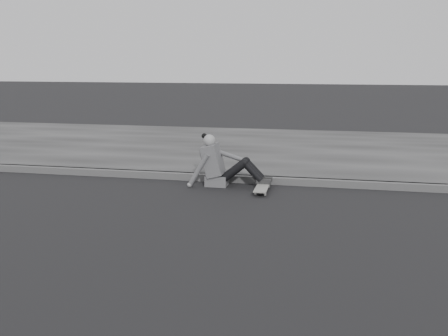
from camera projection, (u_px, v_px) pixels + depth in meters
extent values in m
plane|color=black|center=(324.00, 239.00, 5.87)|extent=(80.00, 80.00, 0.00)
cube|color=#4A4A4A|center=(325.00, 183.00, 8.33)|extent=(24.00, 0.16, 0.12)
cube|color=#343434|center=(325.00, 151.00, 11.22)|extent=(24.00, 6.00, 0.12)
cylinder|color=#9C9C97|center=(256.00, 194.00, 7.78)|extent=(0.03, 0.05, 0.05)
cylinder|color=#9C9C97|center=(265.00, 194.00, 7.75)|extent=(0.03, 0.05, 0.05)
cylinder|color=#9C9C97|center=(260.00, 186.00, 8.28)|extent=(0.03, 0.05, 0.05)
cylinder|color=#9C9C97|center=(269.00, 186.00, 8.25)|extent=(0.03, 0.05, 0.05)
cube|color=#313133|center=(260.00, 192.00, 7.76)|extent=(0.16, 0.04, 0.03)
cube|color=#313133|center=(264.00, 184.00, 8.26)|extent=(0.16, 0.04, 0.03)
cube|color=slate|center=(262.00, 186.00, 8.00)|extent=(0.20, 0.78, 0.02)
cube|color=#525254|center=(217.00, 180.00, 8.39)|extent=(0.36, 0.34, 0.18)
cube|color=#525254|center=(213.00, 160.00, 8.34)|extent=(0.37, 0.40, 0.57)
cube|color=#525254|center=(205.00, 153.00, 8.34)|extent=(0.14, 0.30, 0.20)
cylinder|color=gray|center=(210.00, 146.00, 8.30)|extent=(0.09, 0.09, 0.08)
sphere|color=gray|center=(209.00, 140.00, 8.28)|extent=(0.20, 0.20, 0.20)
sphere|color=black|center=(204.00, 136.00, 8.30)|extent=(0.09, 0.09, 0.09)
cylinder|color=black|center=(235.00, 171.00, 8.21)|extent=(0.43, 0.13, 0.39)
cylinder|color=black|center=(236.00, 168.00, 8.38)|extent=(0.43, 0.13, 0.39)
cylinder|color=black|center=(253.00, 172.00, 8.15)|extent=(0.35, 0.11, 0.36)
cylinder|color=black|center=(254.00, 169.00, 8.32)|extent=(0.35, 0.11, 0.36)
sphere|color=black|center=(245.00, 163.00, 8.15)|extent=(0.13, 0.13, 0.13)
sphere|color=black|center=(246.00, 161.00, 8.32)|extent=(0.13, 0.13, 0.13)
cube|color=#292929|center=(264.00, 182.00, 8.15)|extent=(0.24, 0.08, 0.07)
cube|color=#292929|center=(265.00, 179.00, 8.32)|extent=(0.24, 0.08, 0.07)
cylinder|color=#525254|center=(198.00, 170.00, 8.20)|extent=(0.38, 0.08, 0.58)
sphere|color=gray|center=(190.00, 185.00, 8.28)|extent=(0.08, 0.08, 0.08)
cylinder|color=#525254|center=(229.00, 155.00, 8.43)|extent=(0.48, 0.08, 0.21)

